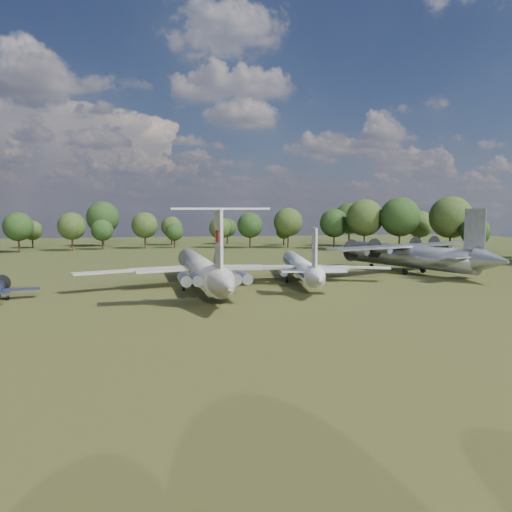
{
  "coord_description": "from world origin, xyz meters",
  "views": [
    {
      "loc": [
        -3.98,
        -77.52,
        12.05
      ],
      "look_at": [
        10.86,
        -2.65,
        5.0
      ],
      "focal_mm": 35.0,
      "sensor_mm": 36.0,
      "label": 1
    }
  ],
  "objects": [
    {
      "name": "person_on_il62",
      "position": [
        3.2,
        -14.28,
        5.68
      ],
      "size": [
        0.67,
        0.48,
        1.7
      ],
      "primitive_type": "imported",
      "rotation": [
        0.0,
        0.0,
        3.27
      ],
      "color": "#966F4C",
      "rests_on": "il62_airliner"
    },
    {
      "name": "il62_airliner",
      "position": [
        2.47,
        -0.78,
        2.41
      ],
      "size": [
        40.44,
        51.17,
        4.83
      ],
      "primitive_type": null,
      "rotation": [
        0.0,
        0.0,
        0.05
      ],
      "color": "beige",
      "rests_on": "ground"
    },
    {
      "name": "tu104_jet",
      "position": [
        19.57,
        2.76,
        2.02
      ],
      "size": [
        35.91,
        44.44,
        4.04
      ],
      "primitive_type": null,
      "rotation": [
        0.0,
        0.0,
        -0.15
      ],
      "color": "silver",
      "rests_on": "ground"
    },
    {
      "name": "an12_transport",
      "position": [
        43.38,
        9.81,
        2.68
      ],
      "size": [
        48.81,
        51.22,
        5.35
      ],
      "primitive_type": null,
      "rotation": [
        0.0,
        0.0,
        0.38
      ],
      "color": "gray",
      "rests_on": "ground"
    },
    {
      "name": "ground",
      "position": [
        0.0,
        0.0,
        0.0
      ],
      "size": [
        300.0,
        300.0,
        0.0
      ],
      "primitive_type": "plane",
      "color": "#1E3913",
      "rests_on": "ground"
    }
  ]
}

